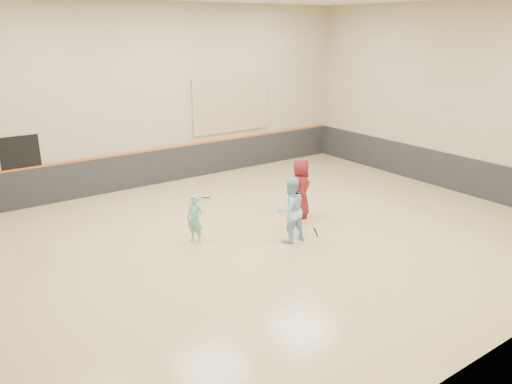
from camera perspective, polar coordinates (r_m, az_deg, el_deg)
room at (r=12.63m, az=1.10°, el=-1.90°), size 15.04×12.04×6.22m
wainscot_back at (r=17.64m, az=-10.48°, el=2.95°), size 14.90×0.04×1.20m
wainscot_right at (r=17.96m, az=20.70°, el=2.33°), size 0.04×11.90×1.20m
accent_stripe at (r=17.48m, az=-10.58°, el=4.90°), size 14.90×0.03×0.06m
acoustic_panel at (r=18.55m, az=-2.84°, el=9.98°), size 3.20×0.08×2.00m
doorway at (r=16.25m, az=-25.09°, el=2.01°), size 1.10×0.05×2.20m
girl at (r=12.61m, az=-6.98°, el=-3.04°), size 0.48×0.54×1.23m
instructor at (r=12.48m, az=3.90°, el=-2.05°), size 0.85×0.67×1.69m
young_man at (r=14.14m, az=5.10°, el=0.41°), size 0.89×0.99×1.70m
held_racket at (r=12.51m, az=6.30°, el=-3.20°), size 0.35×0.35×0.71m
spare_racket at (r=15.94m, az=-6.86°, el=-0.51°), size 0.77×0.77×0.14m
ball_under_racket at (r=12.79m, az=3.06°, el=-5.42°), size 0.07×0.07×0.07m
ball_in_hand at (r=14.15m, az=5.82°, el=1.05°), size 0.07×0.07×0.07m
ball_beside_spare at (r=15.76m, az=-6.37°, el=-0.86°), size 0.07×0.07×0.07m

